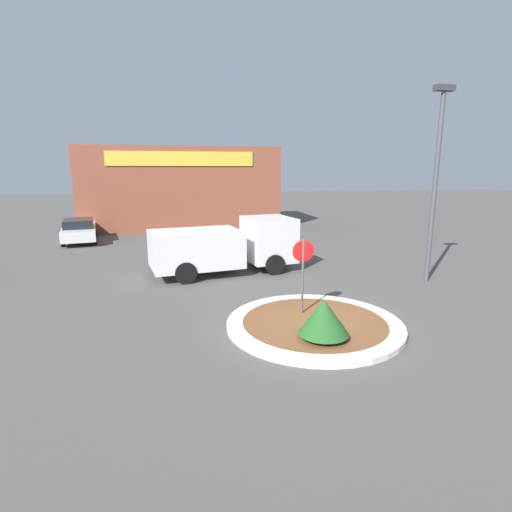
{
  "coord_description": "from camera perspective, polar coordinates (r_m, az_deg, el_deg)",
  "views": [
    {
      "loc": [
        -3.72,
        -9.39,
        4.13
      ],
      "look_at": [
        -0.82,
        3.41,
        1.23
      ],
      "focal_mm": 28.0,
      "sensor_mm": 36.0,
      "label": 1
    }
  ],
  "objects": [
    {
      "name": "stop_sign",
      "position": [
        11.0,
        6.72,
        -1.34
      ],
      "size": [
        0.61,
        0.07,
        2.24
      ],
      "color": "#4C4C51",
      "rests_on": "ground_plane"
    },
    {
      "name": "ground_plane",
      "position": [
        10.91,
        8.3,
        -9.95
      ],
      "size": [
        120.0,
        120.0,
        0.0
      ],
      "primitive_type": "plane",
      "color": "#514F4C"
    },
    {
      "name": "utility_truck",
      "position": [
        15.99,
        -4.38,
        1.55
      ],
      "size": [
        5.96,
        2.99,
        2.15
      ],
      "rotation": [
        0.0,
        0.0,
        0.15
      ],
      "color": "white",
      "rests_on": "ground_plane"
    },
    {
      "name": "island_shrub",
      "position": [
        9.7,
        9.68,
        -8.55
      ],
      "size": [
        1.21,
        1.21,
        0.96
      ],
      "color": "brown",
      "rests_on": "traffic_island"
    },
    {
      "name": "storefront_building",
      "position": [
        29.45,
        -10.71,
        9.57
      ],
      "size": [
        13.18,
        6.07,
        5.52
      ],
      "color": "brown",
      "rests_on": "ground_plane"
    },
    {
      "name": "light_pole",
      "position": [
        15.75,
        24.36,
        10.9
      ],
      "size": [
        0.7,
        0.3,
        6.88
      ],
      "color": "#4C4C51",
      "rests_on": "ground_plane"
    },
    {
      "name": "traffic_island",
      "position": [
        10.88,
        8.32,
        -9.59
      ],
      "size": [
        4.67,
        4.67,
        0.15
      ],
      "color": "silver",
      "rests_on": "ground_plane"
    },
    {
      "name": "parked_sedan_white",
      "position": [
        25.0,
        -23.94,
        3.43
      ],
      "size": [
        2.41,
        4.69,
        1.31
      ],
      "rotation": [
        0.0,
        0.0,
        1.72
      ],
      "color": "silver",
      "rests_on": "ground_plane"
    }
  ]
}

